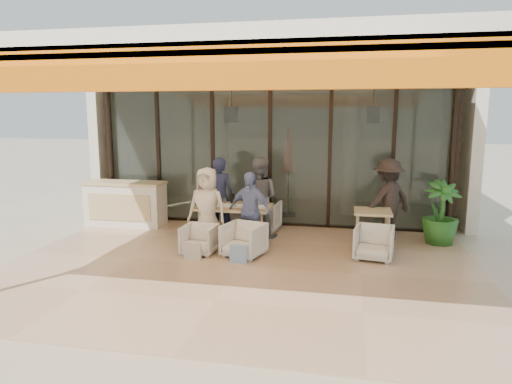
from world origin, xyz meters
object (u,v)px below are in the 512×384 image
(dining_table, at_px, (234,208))
(chair_near_left, at_px, (199,238))
(side_chair, at_px, (374,241))
(chair_near_right, at_px, (244,238))
(diner_grey, at_px, (259,198))
(standing_woman, at_px, (388,200))
(chair_far_left, at_px, (226,215))
(diner_cream, at_px, (207,208))
(host_counter, at_px, (125,203))
(diner_periwinkle, at_px, (249,211))
(potted_palm, at_px, (441,213))
(side_table, at_px, (373,216))
(chair_far_right, at_px, (263,215))
(diner_navy, at_px, (220,196))

(dining_table, distance_m, chair_near_left, 1.11)
(chair_near_left, bearing_deg, side_chair, 9.34)
(chair_near_right, height_order, diner_grey, diner_grey)
(dining_table, height_order, standing_woman, standing_woman)
(chair_far_left, height_order, diner_grey, diner_grey)
(diner_cream, bearing_deg, diner_grey, 52.52)
(host_counter, relative_size, side_chair, 2.73)
(chair_near_left, bearing_deg, diner_grey, 62.91)
(side_chair, bearing_deg, diner_periwinkle, -176.46)
(standing_woman, bearing_deg, potted_palm, 140.28)
(diner_grey, height_order, side_table, diner_grey)
(chair_far_right, bearing_deg, diner_periwinkle, 94.34)
(chair_far_right, bearing_deg, side_table, 164.13)
(chair_far_left, xyz_separation_m, side_chair, (3.15, -1.60, 0.00))
(diner_grey, xyz_separation_m, standing_woman, (2.62, 0.21, -0.00))
(side_chair, bearing_deg, chair_far_left, 161.53)
(chair_far_right, xyz_separation_m, potted_palm, (3.63, -0.35, 0.27))
(host_counter, relative_size, chair_far_right, 2.50)
(dining_table, height_order, chair_near_right, dining_table)
(host_counter, bearing_deg, diner_navy, -7.92)
(diner_periwinkle, bearing_deg, diner_navy, 149.26)
(chair_near_left, xyz_separation_m, side_table, (3.15, 1.05, 0.33))
(side_table, bearing_deg, diner_cream, -170.06)
(host_counter, height_order, diner_periwinkle, diner_periwinkle)
(diner_grey, height_order, side_chair, diner_grey)
(diner_grey, distance_m, side_chair, 2.60)
(chair_far_left, relative_size, diner_grey, 0.40)
(host_counter, relative_size, diner_periwinkle, 1.23)
(chair_far_left, height_order, side_table, side_table)
(chair_far_left, bearing_deg, host_counter, -9.27)
(diner_grey, height_order, diner_cream, diner_grey)
(chair_far_left, distance_m, diner_grey, 1.10)
(host_counter, distance_m, side_chair, 5.69)
(host_counter, relative_size, diner_navy, 1.10)
(potted_palm, bearing_deg, dining_table, -171.69)
(side_table, distance_m, potted_palm, 1.42)
(diner_navy, relative_size, diner_grey, 0.99)
(diner_navy, xyz_separation_m, side_chair, (3.15, -1.10, -0.50))
(chair_near_right, distance_m, diner_cream, 1.07)
(chair_near_right, distance_m, standing_woman, 3.12)
(diner_grey, bearing_deg, host_counter, -4.07)
(chair_near_right, bearing_deg, diner_navy, 137.24)
(diner_grey, bearing_deg, chair_far_right, -88.21)
(chair_near_right, relative_size, potted_palm, 0.54)
(chair_near_left, bearing_deg, chair_far_right, 70.02)
(diner_navy, bearing_deg, side_chair, 164.44)
(host_counter, xyz_separation_m, chair_far_left, (2.36, 0.17, -0.19))
(chair_far_left, xyz_separation_m, standing_woman, (3.46, -0.29, 0.51))
(chair_far_left, distance_m, chair_near_left, 1.90)
(host_counter, relative_size, dining_table, 1.23)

